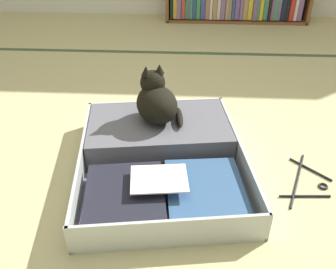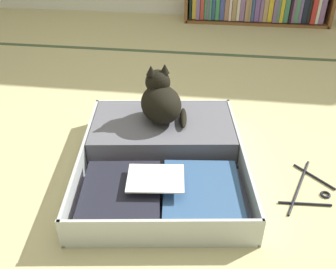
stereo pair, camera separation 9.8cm
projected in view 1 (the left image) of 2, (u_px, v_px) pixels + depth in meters
The scene contains 5 objects.
ground_plane at pixel (175, 158), 1.71m from camera, with size 10.00×10.00×0.00m, color tan.
tatami_border at pixel (182, 53), 2.82m from camera, with size 4.80×0.05×0.00m.
open_suitcase at pixel (160, 153), 1.65m from camera, with size 0.81×0.94×0.13m.
black_cat at pixel (156, 101), 1.70m from camera, with size 0.26×0.29×0.26m.
clothes_hanger at pixel (306, 182), 1.56m from camera, with size 0.25×0.36×0.01m.
Camera 1 is at (0.04, -1.36, 1.03)m, focal length 39.20 mm.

